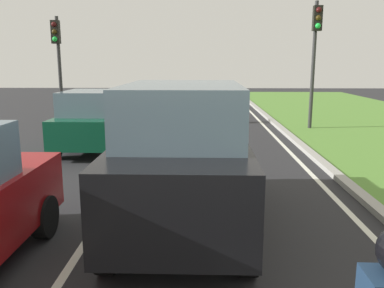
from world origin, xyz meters
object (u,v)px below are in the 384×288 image
(car_hatchback_far, at_px, (93,121))
(car_suv_ahead, at_px, (183,155))
(traffic_light_near_right, at_px, (315,43))
(traffic_light_overhead_left, at_px, (58,52))

(car_hatchback_far, bearing_deg, car_suv_ahead, -62.25)
(traffic_light_near_right, height_order, traffic_light_overhead_left, traffic_light_near_right)
(car_suv_ahead, relative_size, traffic_light_overhead_left, 1.03)
(car_suv_ahead, height_order, traffic_light_near_right, traffic_light_near_right)
(car_suv_ahead, bearing_deg, car_hatchback_far, 117.71)
(car_hatchback_far, bearing_deg, traffic_light_overhead_left, 119.47)
(traffic_light_near_right, bearing_deg, traffic_light_overhead_left, 175.11)
(car_hatchback_far, xyz_separation_m, traffic_light_near_right, (7.49, 3.79, 2.41))
(car_suv_ahead, distance_m, car_hatchback_far, 6.44)
(traffic_light_overhead_left, bearing_deg, traffic_light_near_right, -4.89)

